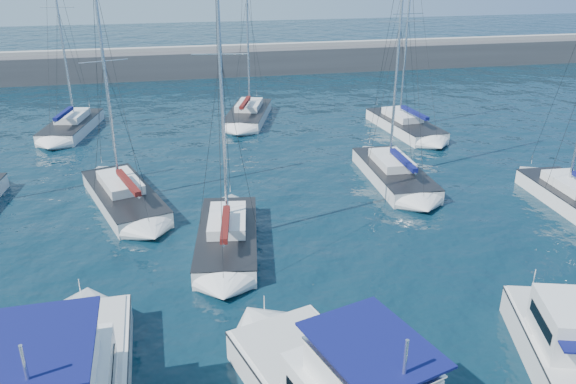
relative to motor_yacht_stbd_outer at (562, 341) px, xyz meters
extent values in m
plane|color=black|center=(-7.92, 4.71, -0.94)|extent=(220.00, 220.00, 0.00)
cube|color=#424244|center=(-7.92, 56.71, 0.06)|extent=(160.00, 6.00, 4.00)
cube|color=gray|center=(-7.92, 56.71, 2.26)|extent=(160.00, 1.20, 0.50)
cube|color=white|center=(-17.23, -0.75, 2.31)|extent=(2.71, 3.44, 0.90)
cube|color=#0D114D|center=(-17.23, -0.75, 3.31)|extent=(3.05, 3.94, 0.08)
cube|color=white|center=(-8.44, -2.67, 2.31)|extent=(3.22, 3.68, 0.90)
cube|color=#0D114D|center=(-8.44, -2.67, 3.31)|extent=(3.64, 4.19, 0.08)
cube|color=silver|center=(0.07, 0.23, -0.54)|extent=(4.14, 6.34, 1.60)
cube|color=#262628|center=(0.07, 0.23, 0.21)|extent=(4.19, 6.35, 0.08)
cube|color=silver|center=(-0.14, -0.46, 1.06)|extent=(2.86, 3.22, 1.60)
cube|color=black|center=(-0.14, -0.46, 1.14)|extent=(2.74, 2.72, 0.45)
cube|color=silver|center=(-16.37, 17.92, -0.64)|extent=(5.63, 9.43, 1.30)
cube|color=#262628|center=(-16.37, 17.92, -0.01)|extent=(5.69, 9.45, 0.06)
cube|color=silver|center=(-16.54, 18.45, 0.31)|extent=(3.07, 4.32, 0.55)
cylinder|color=silver|center=(-16.65, 18.77, 6.30)|extent=(0.18, 0.18, 11.58)
cylinder|color=silver|center=(-15.95, 16.64, 0.86)|extent=(1.50, 4.28, 0.12)
cube|color=#541310|center=(-15.92, 16.55, 1.01)|extent=(1.58, 3.93, 0.28)
cube|color=white|center=(-10.91, 11.40, -0.64)|extent=(4.07, 8.52, 1.30)
cube|color=#262628|center=(-10.91, 11.40, -0.01)|extent=(4.13, 8.53, 0.06)
cube|color=white|center=(-10.83, 11.91, 0.31)|extent=(2.39, 3.82, 0.55)
cylinder|color=silver|center=(-10.79, 12.21, 7.32)|extent=(0.18, 0.18, 13.63)
cylinder|color=silver|center=(-11.09, 10.19, 0.86)|extent=(0.72, 4.07, 0.12)
cube|color=#541310|center=(-11.10, 10.09, 1.01)|extent=(0.89, 3.69, 0.28)
cube|color=silver|center=(0.86, 18.15, -0.64)|extent=(3.34, 8.75, 1.30)
cube|color=#262628|center=(0.86, 18.15, -0.01)|extent=(3.41, 8.75, 0.06)
cube|color=silver|center=(0.88, 18.69, 0.31)|extent=(2.12, 3.85, 0.55)
cylinder|color=silver|center=(0.89, 19.01, 7.70)|extent=(0.18, 0.18, 14.39)
cylinder|color=silver|center=(0.83, 16.85, 0.86)|extent=(0.24, 4.33, 0.12)
cube|color=#0D114D|center=(0.82, 16.75, 1.01)|extent=(0.46, 3.91, 0.28)
cube|color=white|center=(9.87, 12.08, -0.64)|extent=(3.41, 8.20, 1.30)
cube|color=#262628|center=(9.87, 12.08, -0.01)|extent=(3.47, 8.20, 0.06)
cube|color=white|center=(9.90, 12.59, 0.31)|extent=(2.13, 3.62, 0.55)
cube|color=white|center=(-21.48, 34.22, -0.64)|extent=(4.56, 8.69, 1.30)
cube|color=#262628|center=(-21.48, 34.22, -0.01)|extent=(4.62, 8.70, 0.06)
cube|color=white|center=(-21.38, 34.72, 0.31)|extent=(2.62, 3.93, 0.55)
cylinder|color=silver|center=(-21.32, 35.03, 7.63)|extent=(0.18, 0.18, 14.25)
cylinder|color=silver|center=(-21.73, 33.00, 0.86)|extent=(0.93, 4.08, 0.12)
cube|color=#0D114D|center=(-21.75, 32.90, 1.01)|extent=(1.07, 3.72, 0.28)
cube|color=white|center=(-6.41, 34.75, -0.64)|extent=(5.57, 9.02, 1.30)
cube|color=#262628|center=(-6.41, 34.75, -0.01)|extent=(5.63, 9.04, 0.06)
cube|color=white|center=(-6.24, 35.26, 0.31)|extent=(3.06, 4.15, 0.55)
cylinder|color=silver|center=(-6.15, 35.56, 8.07)|extent=(0.18, 0.18, 15.12)
cylinder|color=silver|center=(-6.80, 33.54, 0.86)|extent=(1.42, 4.07, 0.12)
cube|color=#541310|center=(-6.83, 33.45, 1.01)|extent=(1.51, 3.74, 0.28)
cube|color=white|center=(6.06, 28.63, -0.64)|extent=(3.84, 9.21, 1.30)
cube|color=#262628|center=(6.06, 28.63, -0.01)|extent=(3.90, 9.22, 0.06)
cube|color=white|center=(6.01, 29.19, 0.31)|extent=(2.31, 4.09, 0.55)
cylinder|color=silver|center=(5.98, 29.53, 7.18)|extent=(0.18, 0.18, 13.36)
cylinder|color=silver|center=(6.19, 27.30, 0.86)|extent=(0.55, 4.47, 0.12)
cube|color=#0D114D|center=(6.20, 27.20, 1.01)|extent=(0.73, 4.05, 0.28)
camera|label=1|loc=(-13.21, -14.16, 12.98)|focal=35.00mm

